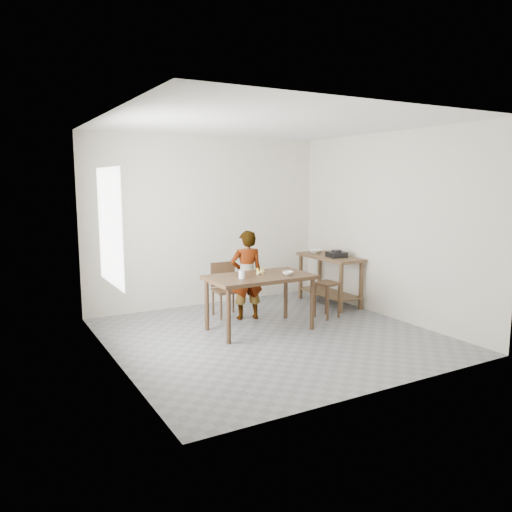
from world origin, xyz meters
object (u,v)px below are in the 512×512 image
dining_table (260,303)px  dining_chair (227,290)px  child (247,275)px  prep_counter (329,280)px  stool (327,300)px

dining_table → dining_chair: 0.83m
child → dining_chair: child is taller
dining_table → child: (0.11, 0.57, 0.27)m
prep_counter → child: bearing=-175.4°
dining_table → child: child is taller
prep_counter → child: child is taller
prep_counter → dining_chair: 1.81m
dining_chair → stool: dining_chair is taller
child → prep_counter: bearing=-163.2°
dining_table → child: size_ratio=1.08×
dining_table → prep_counter: (1.72, 0.70, 0.03)m
child → dining_chair: bearing=-40.3°
dining_table → stool: dining_table is taller
dining_table → stool: 1.18m
stool → prep_counter: bearing=49.9°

